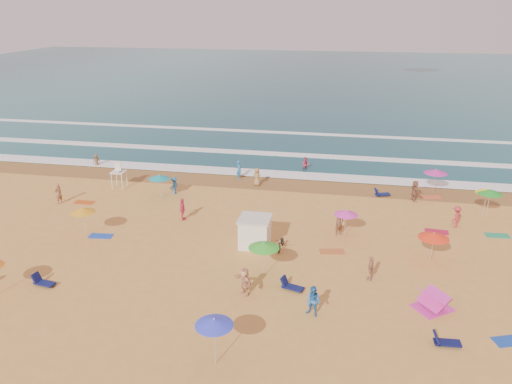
# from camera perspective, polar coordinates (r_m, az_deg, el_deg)

# --- Properties ---
(ground) EXTENTS (220.00, 220.00, 0.00)m
(ground) POSITION_cam_1_polar(r_m,az_deg,el_deg) (36.05, -0.89, -5.62)
(ground) COLOR gold
(ground) RESTS_ON ground
(ocean) EXTENTS (220.00, 140.00, 0.18)m
(ocean) POSITION_cam_1_polar(r_m,az_deg,el_deg) (116.91, 7.58, 12.71)
(ocean) COLOR #0C4756
(ocean) RESTS_ON ground
(wet_sand) EXTENTS (220.00, 220.00, 0.00)m
(wet_sand) POSITION_cam_1_polar(r_m,az_deg,el_deg) (47.39, 2.14, 1.00)
(wet_sand) COLOR olive
(wet_sand) RESTS_ON ground
(surf_foam) EXTENTS (200.00, 18.70, 0.05)m
(surf_foam) POSITION_cam_1_polar(r_m,az_deg,el_deg) (55.67, 3.52, 4.11)
(surf_foam) COLOR white
(surf_foam) RESTS_ON ground
(cabana) EXTENTS (2.00, 2.00, 2.00)m
(cabana) POSITION_cam_1_polar(r_m,az_deg,el_deg) (35.00, -0.13, -4.64)
(cabana) COLOR white
(cabana) RESTS_ON ground
(cabana_roof) EXTENTS (2.20, 2.20, 0.12)m
(cabana_roof) POSITION_cam_1_polar(r_m,az_deg,el_deg) (34.56, -0.13, -3.06)
(cabana_roof) COLOR silver
(cabana_roof) RESTS_ON cabana
(bicycle) EXTENTS (0.73, 1.84, 0.95)m
(bicycle) POSITION_cam_1_polar(r_m,az_deg,el_deg) (34.69, 2.88, -5.88)
(bicycle) COLOR black
(bicycle) RESTS_ON ground
(lifeguard_stand) EXTENTS (1.20, 1.20, 2.10)m
(lifeguard_stand) POSITION_cam_1_polar(r_m,az_deg,el_deg) (47.60, -15.39, 1.67)
(lifeguard_stand) COLOR white
(lifeguard_stand) RESTS_ON ground
(beach_umbrellas) EXTENTS (52.42, 27.52, 0.81)m
(beach_umbrellas) POSITION_cam_1_polar(r_m,az_deg,el_deg) (34.99, -2.46, -2.76)
(beach_umbrellas) COLOR green
(beach_umbrellas) RESTS_ON ground
(loungers) EXTENTS (49.41, 25.01, 0.34)m
(loungers) POSITION_cam_1_polar(r_m,az_deg,el_deg) (32.75, 17.04, -9.18)
(loungers) COLOR #101550
(loungers) RESTS_ON ground
(towels) EXTENTS (54.24, 25.88, 0.03)m
(towels) POSITION_cam_1_polar(r_m,az_deg,el_deg) (34.32, 2.57, -7.05)
(towels) COLOR orange
(towels) RESTS_ON ground
(popup_tents) EXTENTS (12.71, 12.64, 1.20)m
(popup_tents) POSITION_cam_1_polar(r_m,az_deg,el_deg) (35.59, 26.65, -7.30)
(popup_tents) COLOR #DC30A8
(popup_tents) RESTS_ON ground
(beachgoers) EXTENTS (49.30, 28.35, 2.13)m
(beachgoers) POSITION_cam_1_polar(r_m,az_deg,el_deg) (39.20, 1.08, -2.05)
(beachgoers) COLOR tan
(beachgoers) RESTS_ON ground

